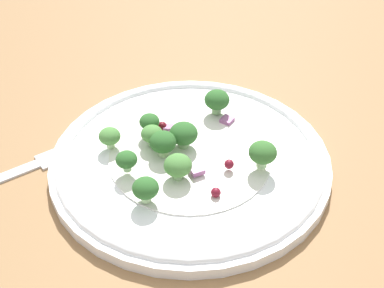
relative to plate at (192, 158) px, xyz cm
name	(u,v)px	position (x,y,z in cm)	size (l,w,h in cm)	color
ground_plane	(170,159)	(-0.26, 2.98, -1.86)	(180.00, 180.00, 2.00)	olive
plate	(192,158)	(0.00, 0.00, 0.00)	(27.96, 27.96, 1.70)	white
dressing_pool	(192,155)	(0.00, 0.00, 0.44)	(16.22, 16.22, 0.20)	white
broccoli_floret_0	(110,137)	(-5.07, 6.59, 1.89)	(2.19, 2.19, 2.22)	#ADD18E
broccoli_floret_1	(263,153)	(3.19, -6.27, 2.55)	(2.69, 2.69, 2.73)	#9EC684
broccoli_floret_2	(152,134)	(-1.90, 3.80, 1.98)	(2.21, 2.21, 2.24)	#9EC684
broccoli_floret_3	(178,166)	(-3.37, -1.53, 2.04)	(2.66, 2.66, 2.69)	#8EB77A
broccoli_floret_4	(220,102)	(6.75, 2.52, 2.29)	(2.73, 2.73, 2.76)	#8EB77A
broccoli_floret_5	(146,189)	(-7.53, -1.74, 2.09)	(2.41, 2.41, 2.44)	#ADD18E
broccoli_floret_6	(127,160)	(-6.39, 2.28, 2.26)	(2.05, 2.05, 2.08)	#8EB77A
broccoli_floret_7	(163,143)	(-2.09, 1.94, 2.10)	(2.66, 2.66, 2.70)	#ADD18E
broccoli_floret_8	(184,134)	(0.27, 1.47, 2.11)	(2.86, 2.86, 2.89)	#8EB77A
broccoli_floret_9	(149,122)	(-0.98, 5.20, 2.28)	(2.07, 2.07, 2.10)	#8EB77A
cranberry_0	(216,192)	(-2.59, -5.69, 0.95)	(0.94, 0.94, 0.94)	maroon
cranberry_1	(162,126)	(0.44, 4.88, 1.16)	(0.96, 0.96, 0.96)	maroon
cranberry_2	(229,164)	(0.86, -4.17, 1.28)	(0.95, 0.95, 0.95)	maroon
onion_bit_0	(168,128)	(0.80, 4.32, 0.98)	(1.03, 0.85, 0.57)	#A35B93
onion_bit_1	(227,120)	(6.51, 1.19, 0.73)	(1.27, 1.23, 0.43)	#A35B93
onion_bit_2	(197,170)	(-1.70, -2.37, 1.02)	(1.28, 1.24, 0.48)	#A35B93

